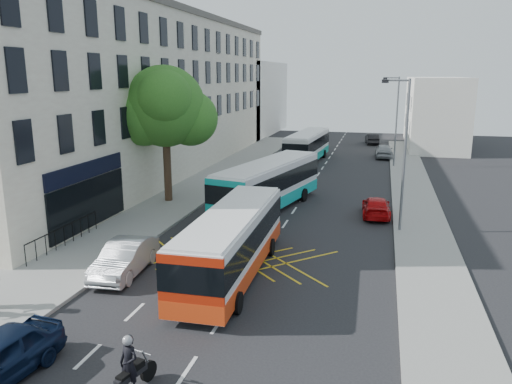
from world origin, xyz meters
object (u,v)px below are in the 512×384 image
Objects in this scene: bus_mid at (268,185)px; motorbike at (130,367)px; distant_car_silver at (384,151)px; bus_near at (232,242)px; distant_car_dark at (372,139)px; distant_car_grey at (314,144)px; street_tree at (165,107)px; red_hatchback at (376,207)px; bus_far at (307,146)px; lamp_near at (403,148)px; parked_car_silver at (125,258)px; lamp_far at (396,117)px.

motorbike is at bearing -74.89° from bus_mid.
distant_car_silver is at bearing 85.79° from bus_mid.
distant_car_dark is (4.73, 43.55, -0.84)m from bus_near.
distant_car_grey is 8.51m from distant_car_silver.
distant_car_grey is at bearing 104.54° from bus_mid.
street_tree is 14.67m from red_hatchback.
red_hatchback is at bearing -65.07° from bus_far.
red_hatchback is 1.03× the size of distant_car_dark.
red_hatchback is at bearing -80.73° from distant_car_grey.
bus_mid is 6.74m from red_hatchback.
distant_car_dark is (-1.05, 32.67, 0.06)m from red_hatchback.
lamp_near is 5.17m from red_hatchback.
distant_car_silver is 1.10× the size of distant_car_dark.
parked_car_silver is (-3.60, -11.78, -0.88)m from bus_mid.
lamp_far is 0.77× the size of bus_far.
lamp_far is at bearing -96.78° from red_hatchback.
lamp_near is 20.00m from lamp_far.
distant_car_dark is (12.46, 32.70, -5.65)m from street_tree.
bus_mid is 18.20m from bus_far.
motorbike is (7.47, -19.29, -5.48)m from street_tree.
street_tree is 1.83× the size of distant_car_grey.
street_tree is 1.10× the size of lamp_far.
bus_near is 0.97× the size of bus_far.
distant_car_dark is at bearing 72.26° from bus_far.
lamp_far is 1.85× the size of parked_car_silver.
lamp_near reaches higher than bus_mid.
bus_far reaches higher than parked_car_silver.
motorbike is at bearing 76.80° from distant_car_dark.
lamp_far is 8.73m from bus_far.
lamp_far is 0.80× the size of bus_near.
bus_near reaches higher than distant_car_dark.
red_hatchback is 0.94× the size of distant_car_silver.
lamp_far is 6.69m from distant_car_silver.
bus_far reaches higher than bus_near.
red_hatchback is at bearing 61.00° from bus_near.
lamp_near is 18.26m from motorbike.
distant_car_dark is at bearing 99.13° from motorbike.
distant_car_silver is (-0.80, 5.38, -3.90)m from lamp_far.
bus_far is 37.47m from motorbike.
street_tree reaches higher than lamp_far.
red_hatchback is (5.77, 10.89, -0.90)m from bus_near.
motorbike is at bearing -64.88° from parked_car_silver.
bus_far is 8.47m from distant_car_silver.
lamp_far is (14.71, 17.03, -1.68)m from street_tree.
street_tree reaches higher than lamp_near.
parked_car_silver is 38.05m from distant_car_grey.
street_tree is 19.91m from bus_far.
parked_car_silver is at bearing 46.35° from red_hatchback.
bus_near is at bearing 59.30° from red_hatchback.
distant_car_silver is at bearing 90.29° from distant_car_dark.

